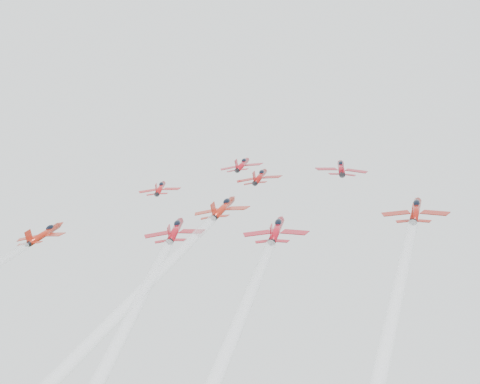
# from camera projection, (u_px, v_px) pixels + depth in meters

# --- Properties ---
(jet_lead) EXTENTS (9.50, 11.77, 8.75)m
(jet_lead) POSITION_uv_depth(u_px,v_px,m) (242.00, 164.00, 144.24)
(jet_lead) COLOR #A50F1B
(jet_row2_left) EXTENTS (8.36, 10.36, 7.70)m
(jet_row2_left) POSITION_uv_depth(u_px,v_px,m) (161.00, 188.00, 131.35)
(jet_row2_left) COLOR #B21113
(jet_row2_center) EXTENTS (9.20, 11.40, 8.47)m
(jet_row2_center) POSITION_uv_depth(u_px,v_px,m) (260.00, 176.00, 131.12)
(jet_row2_center) COLOR maroon
(jet_row2_right) EXTENTS (10.16, 12.58, 9.35)m
(jet_row2_right) POSITION_uv_depth(u_px,v_px,m) (341.00, 168.00, 130.23)
(jet_row2_right) COLOR maroon
(jet_center) EXTENTS (9.75, 86.79, 63.07)m
(jet_center) POSITION_uv_depth(u_px,v_px,m) (138.00, 340.00, 66.82)
(jet_center) COLOR #A92010
(jet_rear_farright) EXTENTS (9.74, 86.71, 63.01)m
(jet_rear_farright) POSITION_uv_depth(u_px,v_px,m) (470.00, 379.00, 53.12)
(jet_rear_farright) COLOR maroon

